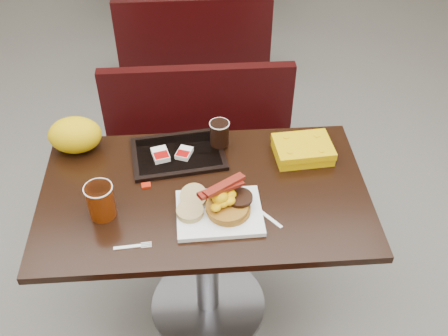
{
  "coord_description": "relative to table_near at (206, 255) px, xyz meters",
  "views": [
    {
      "loc": [
        -0.02,
        -1.36,
        2.1
      ],
      "look_at": [
        0.08,
        0.04,
        0.82
      ],
      "focal_mm": 41.82,
      "sensor_mm": 36.0,
      "label": 1
    }
  ],
  "objects": [
    {
      "name": "fork",
      "position": [
        -0.26,
        -0.25,
        0.38
      ],
      "size": [
        0.13,
        0.03,
        0.0
      ],
      "primitive_type": null,
      "rotation": [
        0.0,
        0.0,
        0.08
      ],
      "color": "white",
      "rests_on": "table_near"
    },
    {
      "name": "clamshell",
      "position": [
        0.39,
        0.17,
        0.4
      ],
      "size": [
        0.23,
        0.18,
        0.06
      ],
      "primitive_type": "cube",
      "rotation": [
        0.0,
        0.0,
        0.08
      ],
      "color": "#D6A203",
      "rests_on": "table_near"
    },
    {
      "name": "pancake_stack",
      "position": [
        0.08,
        -0.12,
        0.41
      ],
      "size": [
        0.18,
        0.18,
        0.03
      ],
      "primitive_type": "cylinder",
      "rotation": [
        0.0,
        0.0,
        -0.17
      ],
      "color": "#996819",
      "rests_on": "platter"
    },
    {
      "name": "bacon_strips",
      "position": [
        0.06,
        -0.1,
        0.49
      ],
      "size": [
        0.19,
        0.16,
        0.01
      ],
      "primitive_type": null,
      "rotation": [
        0.0,
        0.0,
        0.52
      ],
      "color": "#3F0604",
      "rests_on": "scrambled_eggs"
    },
    {
      "name": "bench_near_n",
      "position": [
        0.0,
        0.7,
        -0.02
      ],
      "size": [
        1.0,
        0.46,
        0.72
      ],
      "primitive_type": null,
      "color": "black",
      "rests_on": "floor"
    },
    {
      "name": "tray",
      "position": [
        -0.09,
        0.21,
        0.38
      ],
      "size": [
        0.39,
        0.3,
        0.02
      ],
      "primitive_type": "cube",
      "rotation": [
        0.0,
        0.0,
        0.13
      ],
      "color": "black",
      "rests_on": "table_near"
    },
    {
      "name": "table_near",
      "position": [
        0.0,
        0.0,
        0.0
      ],
      "size": [
        1.2,
        0.7,
        0.75
      ],
      "primitive_type": null,
      "color": "black",
      "rests_on": "floor"
    },
    {
      "name": "sausage_patty",
      "position": [
        0.12,
        -0.1,
        0.43
      ],
      "size": [
        0.12,
        0.12,
        0.01
      ],
      "primitive_type": "cylinder",
      "rotation": [
        0.0,
        0.0,
        -0.33
      ],
      "color": "black",
      "rests_on": "pancake_stack"
    },
    {
      "name": "hashbrown_sleeve_right",
      "position": [
        -0.07,
        0.19,
        0.4
      ],
      "size": [
        0.07,
        0.09,
        0.02
      ],
      "primitive_type": "cube",
      "rotation": [
        0.0,
        0.0,
        -0.38
      ],
      "color": "silver",
      "rests_on": "tray"
    },
    {
      "name": "muffin_bottom",
      "position": [
        -0.05,
        -0.13,
        0.4
      ],
      "size": [
        0.11,
        0.11,
        0.02
      ],
      "primitive_type": "cylinder",
      "rotation": [
        0.0,
        0.0,
        -0.15
      ],
      "color": "tan",
      "rests_on": "platter"
    },
    {
      "name": "floor",
      "position": [
        0.0,
        0.0,
        -0.38
      ],
      "size": [
        6.0,
        7.0,
        0.01
      ],
      "primitive_type": "cube",
      "color": "slate",
      "rests_on": "ground"
    },
    {
      "name": "hashbrown_sleeve_left",
      "position": [
        -0.16,
        0.18,
        0.4
      ],
      "size": [
        0.08,
        0.09,
        0.02
      ],
      "primitive_type": "cube",
      "rotation": [
        0.0,
        0.0,
        0.26
      ],
      "color": "silver",
      "rests_on": "tray"
    },
    {
      "name": "paper_bag",
      "position": [
        -0.49,
        0.27,
        0.45
      ],
      "size": [
        0.24,
        0.21,
        0.14
      ],
      "primitive_type": "ellipsoid",
      "rotation": [
        0.0,
        0.0,
        -0.32
      ],
      "color": "#D8C107",
      "rests_on": "table_near"
    },
    {
      "name": "platter",
      "position": [
        0.05,
        -0.12,
        0.38
      ],
      "size": [
        0.3,
        0.24,
        0.02
      ],
      "primitive_type": "cube",
      "rotation": [
        0.0,
        0.0,
        0.02
      ],
      "color": "white",
      "rests_on": "table_near"
    },
    {
      "name": "scrambled_eggs",
      "position": [
        0.05,
        -0.12,
        0.45
      ],
      "size": [
        0.12,
        0.11,
        0.05
      ],
      "primitive_type": "ellipsoid",
      "rotation": [
        0.0,
        0.0,
        0.24
      ],
      "color": "yellow",
      "rests_on": "pancake_stack"
    },
    {
      "name": "coffee_cup_near",
      "position": [
        -0.36,
        -0.09,
        0.44
      ],
      "size": [
        0.1,
        0.1,
        0.13
      ],
      "primitive_type": "cylinder",
      "rotation": [
        0.0,
        0.0,
        -0.14
      ],
      "color": "#8B2D05",
      "rests_on": "table_near"
    },
    {
      "name": "knife",
      "position": [
        0.21,
        -0.14,
        0.38
      ],
      "size": [
        0.1,
        0.13,
        0.0
      ],
      "primitive_type": "cube",
      "rotation": [
        0.0,
        0.0,
        -0.91
      ],
      "color": "white",
      "rests_on": "table_near"
    },
    {
      "name": "condiment_ketchup",
      "position": [
        -0.16,
        0.1,
        0.38
      ],
      "size": [
        0.05,
        0.05,
        0.01
      ],
      "primitive_type": "cube",
      "rotation": [
        0.0,
        0.0,
        -0.42
      ],
      "color": "#8C0504",
      "rests_on": "table_near"
    },
    {
      "name": "bench_far_s",
      "position": [
        0.0,
        1.9,
        -0.02
      ],
      "size": [
        1.0,
        0.46,
        0.72
      ],
      "primitive_type": null,
      "color": "black",
      "rests_on": "floor"
    },
    {
      "name": "coffee_cup_far",
      "position": [
        0.07,
        0.25,
        0.44
      ],
      "size": [
        0.09,
        0.09,
        0.1
      ],
      "primitive_type": "cylinder",
      "rotation": [
        0.0,
        0.0,
        0.27
      ],
      "color": "black",
      "rests_on": "tray"
    },
    {
      "name": "muffin_top",
      "position": [
        -0.04,
        -0.07,
        0.42
      ],
      "size": [
        0.12,
        0.12,
        0.06
      ],
      "primitive_type": "cylinder",
      "rotation": [
        0.38,
        0.0,
        -0.29
      ],
      "color": "tan",
      "rests_on": "platter"
    },
    {
      "name": "condiment_syrup",
      "position": [
        -0.21,
        0.04,
        0.38
      ],
      "size": [
        0.04,
        0.03,
        0.01
      ],
      "primitive_type": "cube",
      "rotation": [
        0.0,
        0.0,
        0.15
      ],
      "color": "#AE1B07",
      "rests_on": "table_near"
    }
  ]
}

